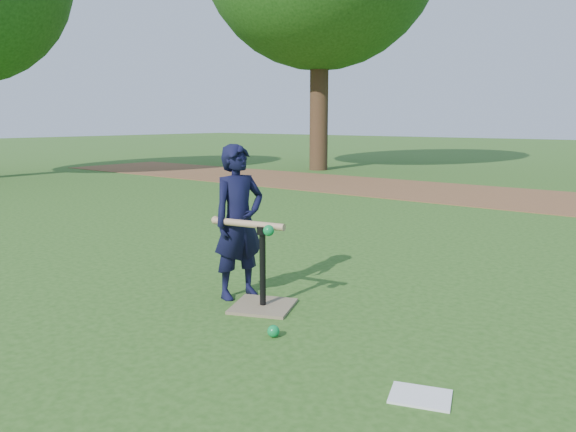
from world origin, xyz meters
The scene contains 7 objects.
ground centered at (0.00, 0.00, 0.00)m, with size 80.00×80.00×0.00m, color #285116.
dirt_strip centered at (0.00, 7.50, 0.01)m, with size 24.00×3.00×0.01m, color brown.
child centered at (0.06, 0.38, 0.60)m, with size 0.44×0.29×1.20m, color black.
wiffle_ball_ground centered at (0.81, -0.11, 0.04)m, with size 0.08×0.08×0.08m, color #0C863A.
clipboard centered at (1.89, -0.26, 0.01)m, with size 0.30×0.23×0.01m, color white.
batting_tee centered at (0.38, 0.29, 0.11)m, with size 0.56×0.56×0.61m.
swing_action centered at (0.27, 0.25, 0.62)m, with size 0.63×0.16×0.09m.
Camera 1 is at (3.00, -2.73, 1.38)m, focal length 35.00 mm.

